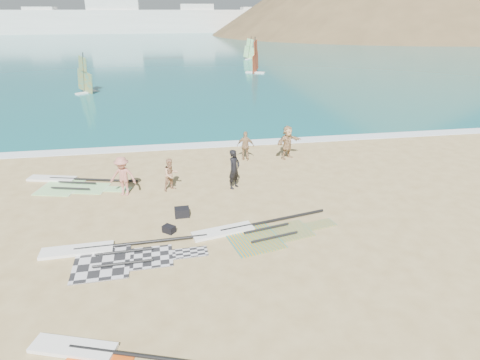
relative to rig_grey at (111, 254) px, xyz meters
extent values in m
plane|color=tan|center=(3.94, -0.28, -0.05)|extent=(300.00, 300.00, 0.00)
cube|color=#0D5B5F|center=(3.94, 131.72, -0.05)|extent=(300.00, 240.00, 0.06)
cube|color=white|center=(3.94, 12.02, -0.05)|extent=(300.00, 1.20, 0.04)
cube|color=white|center=(-16.06, 149.72, 3.98)|extent=(160.00, 8.00, 8.00)
cube|color=white|center=(-41.06, 149.72, 4.48)|extent=(10.00, 7.00, 9.00)
cube|color=white|center=(-16.06, 149.72, 5.98)|extent=(18.00, 7.00, 12.00)
cube|color=white|center=(13.94, 149.72, 4.98)|extent=(12.00, 7.00, 10.00)
cube|color=white|center=(38.94, 149.72, 4.48)|extent=(16.00, 7.00, 9.00)
cube|color=white|center=(58.94, 149.72, 5.48)|extent=(10.00, 7.00, 11.00)
cone|color=brown|center=(88.94, 129.72, -0.05)|extent=(143.00, 143.00, 45.00)
cone|color=brown|center=(123.94, 139.72, -0.05)|extent=(70.00, 70.00, 28.00)
cube|color=#242426|center=(-0.24, -0.46, -0.03)|extent=(1.98, 2.19, 0.04)
cube|color=#242426|center=(1.45, -0.39, -0.03)|extent=(1.53, 1.43, 0.04)
cube|color=#242426|center=(2.82, -0.34, -0.03)|extent=(1.29, 0.68, 0.04)
cylinder|color=black|center=(1.09, 0.54, 0.05)|extent=(4.86, 0.31, 0.12)
cylinder|color=black|center=(0.49, -0.06, 0.11)|extent=(2.01, 0.17, 0.08)
cylinder|color=black|center=(0.52, -0.80, 0.11)|extent=(2.01, 0.17, 0.08)
cube|color=white|center=(-1.23, 0.45, 0.01)|extent=(2.56, 0.79, 0.12)
cube|color=#54D331|center=(-3.19, 6.57, -0.03)|extent=(2.28, 2.42, 0.04)
cube|color=#54D331|center=(-1.62, 6.16, -0.03)|extent=(1.71, 1.63, 0.04)
cube|color=#54D331|center=(-0.35, 5.83, -0.03)|extent=(1.33, 0.90, 0.04)
cylinder|color=black|center=(-1.69, 7.12, 0.05)|extent=(4.54, 1.29, 0.11)
cylinder|color=black|center=(-2.42, 6.74, 0.11)|extent=(1.88, 0.57, 0.08)
cylinder|color=black|center=(-2.60, 6.05, 0.11)|extent=(1.88, 0.57, 0.08)
cube|color=white|center=(-3.84, 7.69, 0.01)|extent=(2.52, 1.25, 0.12)
cube|color=orange|center=(5.27, 0.20, -0.03)|extent=(2.24, 2.40, 0.04)
cube|color=orange|center=(6.87, 0.55, -0.03)|extent=(1.69, 1.61, 0.04)
cube|color=orange|center=(8.17, 0.84, -0.03)|extent=(1.33, 0.86, 0.04)
cylinder|color=black|center=(6.37, 1.39, 0.05)|extent=(4.62, 1.13, 0.11)
cylinder|color=black|center=(5.90, 0.70, 0.11)|extent=(1.92, 0.50, 0.08)
cylinder|color=black|center=(6.05, 0.01, 0.11)|extent=(1.92, 0.50, 0.08)
cube|color=white|center=(4.18, 0.90, 0.01)|extent=(2.54, 1.18, 0.12)
cylinder|color=black|center=(1.53, -4.97, 0.05)|extent=(4.09, 1.47, 0.10)
cube|color=white|center=(-0.41, -4.31, 0.01)|extent=(2.31, 1.29, 0.12)
cube|color=black|center=(2.64, 2.56, 0.14)|extent=(0.63, 0.46, 0.39)
cube|color=black|center=(2.08, 1.31, 0.09)|extent=(0.57, 0.55, 0.28)
imported|color=black|center=(5.30, 5.15, 0.93)|extent=(0.83, 0.84, 1.96)
imported|color=tan|center=(2.24, 5.42, 0.75)|extent=(0.97, 0.90, 1.60)
imported|color=#B76F60|center=(0.04, 5.19, 0.90)|extent=(1.38, 1.01, 1.91)
imported|color=#A68258|center=(6.56, 8.95, 0.81)|extent=(1.09, 0.72, 1.72)
imported|color=tan|center=(9.03, 8.85, 0.93)|extent=(1.88, 1.38, 1.97)
cube|color=white|center=(-6.24, 31.64, 0.05)|extent=(2.16, 2.05, 0.13)
cube|color=orange|center=(-6.24, 31.64, 1.17)|extent=(1.94, 2.14, 2.52)
cube|color=orange|center=(-6.24, 31.64, 2.90)|extent=(1.11, 1.22, 1.75)
cylinder|color=black|center=(-6.24, 31.64, 2.13)|extent=(0.61, 0.65, 3.99)
cube|color=white|center=(14.19, 42.96, 0.06)|extent=(2.72, 1.87, 0.15)
cube|color=red|center=(14.19, 42.96, 1.35)|extent=(1.50, 2.94, 2.89)
cube|color=red|center=(14.19, 42.96, 3.34)|extent=(0.87, 1.67, 2.01)
cylinder|color=black|center=(14.19, 42.96, 2.46)|extent=(0.51, 0.87, 4.59)
cube|color=white|center=(16.58, 59.44, 0.04)|extent=(1.90, 1.99, 0.12)
cube|color=#46C523|center=(16.58, 59.44, 1.08)|extent=(1.96, 1.82, 2.33)
cube|color=#46C523|center=(16.58, 59.44, 2.68)|extent=(1.12, 1.04, 1.62)
cylinder|color=black|center=(16.58, 59.44, 1.97)|extent=(0.60, 0.56, 3.69)
camera|label=1|loc=(2.53, -12.75, 8.07)|focal=30.00mm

